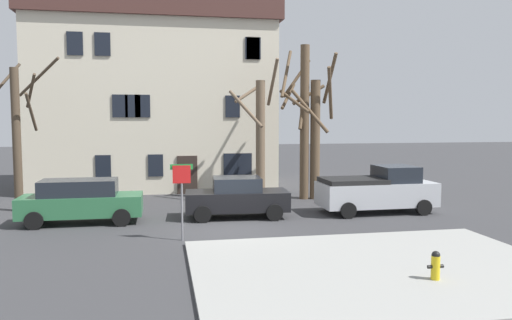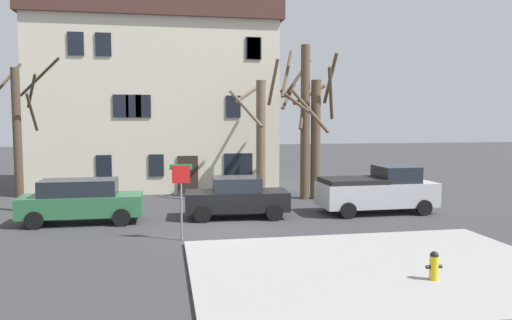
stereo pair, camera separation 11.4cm
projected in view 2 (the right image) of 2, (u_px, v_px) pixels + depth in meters
name	position (u px, v px, depth m)	size (l,w,h in m)	color
ground_plane	(229.00, 228.00, 18.67)	(120.00, 120.00, 0.00)	#38383A
sidewalk_slab	(378.00, 269.00, 13.43)	(10.14, 7.55, 0.12)	#999993
building_main	(157.00, 90.00, 29.78)	(14.14, 7.16, 11.51)	beige
tree_bare_near	(19.00, 132.00, 22.04)	(3.09, 2.62, 6.91)	#4C3D2D
tree_bare_mid	(260.00, 135.00, 24.75)	(2.40, 2.87, 7.08)	brown
tree_bare_far	(303.00, 118.00, 25.24)	(1.99, 2.70, 7.84)	brown
tree_bare_end	(316.00, 131.00, 25.31)	(2.49, 2.47, 7.41)	brown
car_green_wagon	(81.00, 200.00, 19.54)	(4.66, 1.97, 1.74)	#2D6B42
car_black_sedan	(237.00, 197.00, 20.67)	(4.35, 2.21, 1.70)	black
pickup_truck_silver	(378.00, 190.00, 21.73)	(5.08, 2.31, 2.05)	#B7BABF
fire_hydrant	(434.00, 265.00, 12.30)	(0.42, 0.22, 0.72)	gold
street_sign_pole	(181.00, 187.00, 16.67)	(0.76, 0.07, 2.60)	slate
bicycle_leaning	(121.00, 198.00, 23.36)	(1.68, 0.58, 1.03)	black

